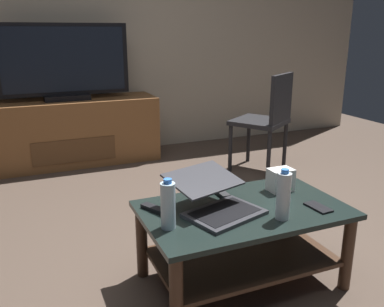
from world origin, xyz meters
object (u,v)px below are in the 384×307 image
(dining_chair, at_px, (268,117))
(coffee_table, at_px, (243,231))
(water_bottle_near, at_px, (168,205))
(laptop, at_px, (216,199))
(television, at_px, (64,64))
(router_box, at_px, (280,180))
(tv_remote, at_px, (220,192))
(cell_phone, at_px, (318,207))
(media_cabinet, at_px, (70,132))
(soundbar_remote, at_px, (155,209))
(water_bottle_far, at_px, (283,196))

(dining_chair, bearing_deg, coffee_table, -126.49)
(water_bottle_near, bearing_deg, laptop, 15.55)
(coffee_table, relative_size, television, 0.85)
(water_bottle_near, bearing_deg, router_box, 14.28)
(coffee_table, relative_size, tv_remote, 6.32)
(television, distance_m, water_bottle_near, 2.51)
(router_box, relative_size, cell_phone, 0.94)
(coffee_table, height_order, water_bottle_near, water_bottle_near)
(media_cabinet, xyz_separation_m, router_box, (0.85, -2.31, 0.17))
(router_box, relative_size, soundbar_remote, 0.82)
(dining_chair, xyz_separation_m, water_bottle_near, (-1.50, -1.52, 0.01))
(dining_chair, relative_size, cell_phone, 6.48)
(soundbar_remote, bearing_deg, cell_phone, -47.44)
(media_cabinet, relative_size, water_bottle_far, 6.89)
(water_bottle_far, bearing_deg, cell_phone, 6.76)
(router_box, bearing_deg, laptop, -166.50)
(coffee_table, height_order, television, television)
(laptop, relative_size, cell_phone, 3.49)
(coffee_table, height_order, tv_remote, tv_remote)
(media_cabinet, height_order, soundbar_remote, media_cabinet)
(coffee_table, bearing_deg, laptop, 174.16)
(water_bottle_far, bearing_deg, laptop, 142.19)
(media_cabinet, xyz_separation_m, soundbar_remote, (0.13, -2.29, 0.12))
(coffee_table, relative_size, water_bottle_near, 4.36)
(cell_phone, bearing_deg, media_cabinet, 105.04)
(coffee_table, relative_size, router_box, 7.68)
(cell_phone, bearing_deg, router_box, 94.02)
(television, xyz_separation_m, soundbar_remote, (0.13, -2.27, -0.54))
(router_box, bearing_deg, tv_remote, 166.01)
(router_box, bearing_deg, television, 110.38)
(cell_phone, xyz_separation_m, soundbar_remote, (-0.75, 0.28, 0.01))
(television, height_order, router_box, television)
(coffee_table, bearing_deg, cell_phone, -24.23)
(media_cabinet, distance_m, cell_phone, 2.73)
(dining_chair, distance_m, water_bottle_near, 2.13)
(water_bottle_near, bearing_deg, television, 93.06)
(water_bottle_near, height_order, tv_remote, water_bottle_near)
(water_bottle_near, relative_size, soundbar_remote, 1.45)
(television, height_order, dining_chair, television)
(media_cabinet, bearing_deg, water_bottle_near, -86.97)
(water_bottle_far, xyz_separation_m, soundbar_remote, (-0.52, 0.31, -0.11))
(coffee_table, distance_m, laptop, 0.24)
(media_cabinet, relative_size, water_bottle_near, 7.26)
(coffee_table, xyz_separation_m, dining_chair, (1.08, 1.46, 0.23))
(coffee_table, xyz_separation_m, router_box, (0.30, 0.12, 0.19))
(tv_remote, height_order, soundbar_remote, same)
(laptop, relative_size, water_bottle_near, 2.11)
(dining_chair, distance_m, laptop, 1.89)
(television, distance_m, tv_remote, 2.33)
(media_cabinet, xyz_separation_m, tv_remote, (0.52, -2.22, 0.12))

